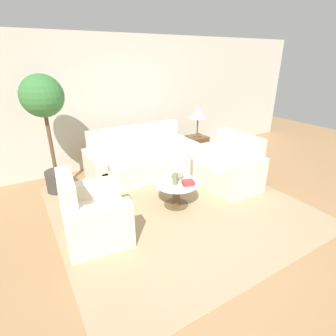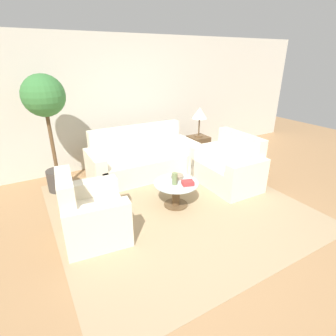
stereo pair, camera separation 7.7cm
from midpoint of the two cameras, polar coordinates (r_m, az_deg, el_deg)
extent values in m
plane|color=#9E754C|center=(3.66, 7.74, -13.81)|extent=(14.00, 14.00, 0.00)
cube|color=beige|center=(5.64, -10.65, 13.76)|extent=(10.00, 0.06, 2.60)
cube|color=tan|center=(4.22, 2.24, -8.01)|extent=(3.59, 3.53, 0.01)
cube|color=beige|center=(5.14, -4.77, 0.43)|extent=(1.88, 0.84, 0.41)
cube|color=beige|center=(5.33, -6.39, 4.25)|extent=(1.88, 0.18, 0.94)
cube|color=beige|center=(4.81, -14.97, -0.58)|extent=(0.20, 0.84, 0.62)
cube|color=beige|center=(5.54, 4.02, 3.32)|extent=(0.20, 0.84, 0.62)
cube|color=beige|center=(3.61, -14.93, -11.01)|extent=(0.85, 0.78, 0.41)
cube|color=beige|center=(3.47, -20.19, -8.43)|extent=(0.26, 0.71, 0.90)
cube|color=beige|center=(3.26, -14.09, -12.72)|extent=(0.79, 0.29, 0.62)
cube|color=beige|center=(3.85, -15.95, -6.95)|extent=(0.79, 0.29, 0.62)
cube|color=beige|center=(4.91, 12.73, -1.24)|extent=(0.81, 1.05, 0.41)
cube|color=beige|center=(5.01, 15.64, 2.16)|extent=(0.20, 1.05, 0.92)
cube|color=beige|center=(5.23, 9.11, 1.87)|extent=(0.80, 0.21, 0.62)
cube|color=beige|center=(4.53, 17.15, -2.38)|extent=(0.80, 0.21, 0.62)
cylinder|color=brown|center=(4.21, 2.24, -7.94)|extent=(0.38, 0.38, 0.02)
cylinder|color=brown|center=(4.12, 2.28, -5.78)|extent=(0.12, 0.12, 0.38)
cylinder|color=#B2C6C6|center=(4.03, 2.32, -3.29)|extent=(0.69, 0.69, 0.02)
cube|color=brown|center=(5.79, 6.92, 3.99)|extent=(0.39, 0.39, 0.60)
cylinder|color=brown|center=(5.70, 7.06, 6.96)|extent=(0.18, 0.18, 0.02)
cylinder|color=brown|center=(5.65, 7.16, 8.86)|extent=(0.03, 0.03, 0.37)
cone|color=white|center=(5.58, 7.31, 11.81)|extent=(0.32, 0.32, 0.23)
cylinder|color=#3D3833|center=(4.97, -22.26, -2.41)|extent=(0.38, 0.38, 0.37)
cylinder|color=brown|center=(4.72, -23.57, 5.56)|extent=(0.06, 0.06, 1.07)
sphere|color=#387538|center=(4.58, -25.03, 14.10)|extent=(0.65, 0.65, 0.65)
cylinder|color=#6B7A4C|center=(3.93, 2.05, -2.34)|extent=(0.08, 0.08, 0.19)
cylinder|color=gray|center=(4.16, 2.58, -1.86)|extent=(0.19, 0.19, 0.05)
cube|color=#BC3333|center=(3.96, 4.88, -3.25)|extent=(0.20, 0.18, 0.06)
camera|label=1|loc=(0.04, -89.47, 0.23)|focal=28.00mm
camera|label=2|loc=(0.04, 90.53, -0.23)|focal=28.00mm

